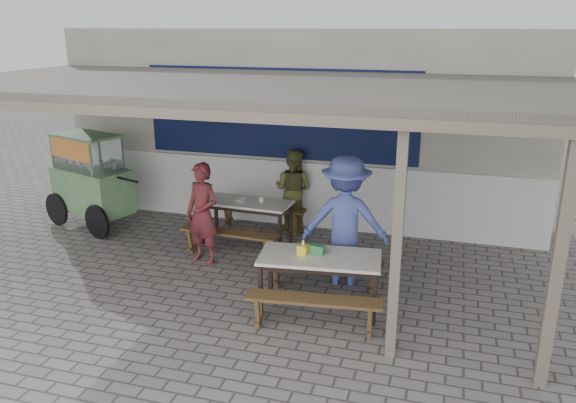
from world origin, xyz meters
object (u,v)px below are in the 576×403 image
Objects in this scene: patron_wall_side at (293,190)px; donation_box at (318,249)px; table_right at (320,261)px; bench_right_wall at (324,267)px; tissue_box at (303,249)px; patron_street_side at (203,214)px; vendor_cart at (91,177)px; condiment_jar at (261,199)px; patron_right_table at (345,221)px; condiment_bowl at (241,200)px; bench_left_street at (229,238)px; bench_right_street at (314,306)px; table_left at (246,206)px; bench_left_wall at (261,212)px.

patron_wall_side is 7.89× the size of donation_box.
bench_right_wall is at bearing 90.00° from table_right.
patron_wall_side is at bearing 108.59° from tissue_box.
vendor_cart is at bearing 176.07° from patron_street_side.
tissue_box is 2.32m from condiment_jar.
tissue_box is (1.87, -0.98, 0.02)m from patron_street_side.
patron_right_table is 10.30× the size of condiment_bowl.
table_right is at bearing -0.26° from tissue_box.
bench_left_street is at bearing 53.44° from patron_street_side.
patron_wall_side is (3.57, 0.88, -0.19)m from vendor_cart.
patron_street_side reaches higher than table_right.
table_left is at bearing 119.05° from bench_right_street.
bench_left_street is 0.98× the size of bench_right_wall.
patron_street_side is at bearing -139.77° from bench_left_street.
patron_street_side is at bearing -1.31° from vendor_cart.
table_left is at bearing 134.54° from bench_right_wall.
bench_left_wall is 0.75× the size of vendor_cart.
bench_right_street is at bearing -79.90° from donation_box.
table_right is 0.67m from bench_right_street.
table_left is 3.02m from vendor_cart.
bench_left_wall is at bearing 92.32° from patron_street_side.
condiment_bowl is (-0.62, -0.96, 0.03)m from patron_wall_side.
bench_left_street is at bearing -87.30° from condiment_bowl.
condiment_bowl is (-1.79, 1.87, 0.10)m from table_right.
table_left is 18.89× the size of condiment_jar.
patron_right_table is (4.89, -1.05, 0.01)m from vendor_cart.
vendor_cart is 11.99× the size of condiment_bowl.
bench_left_wall is 1.11× the size of patron_wall_side.
table_left is at bearing -170.35° from condiment_jar.
bench_left_street is at bearing 145.58° from donation_box.
bench_left_wall is at bearing 119.69° from tissue_box.
tissue_box reaches higher than bench_right_wall.
patron_right_table is 1.94m from condiment_jar.
condiment_jar reaches higher than bench_left_street.
condiment_jar is (-1.62, 1.06, -0.15)m from patron_right_table.
tissue_box is 0.69× the size of condiment_bowl.
condiment_jar is (0.22, -0.63, 0.45)m from bench_left_wall.
patron_street_side is 2.25m from donation_box.
condiment_bowl reaches higher than bench_right_wall.
vendor_cart is at bearing 150.89° from table_right.
patron_wall_side is (0.59, 1.60, 0.39)m from bench_left_street.
patron_wall_side is at bearing 61.52° from table_left.
table_right is 1.02× the size of patron_street_side.
vendor_cart reaches higher than table_right.
vendor_cart is (-4.81, 2.53, 0.58)m from bench_right_street.
vendor_cart is 5.00m from patron_right_table.
bench_left_wall is 2.57m from patron_right_table.
condiment_bowl reaches higher than bench_left_street.
bench_left_street is 1.03× the size of patron_street_side.
condiment_jar is (0.26, 0.04, 0.12)m from table_left.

